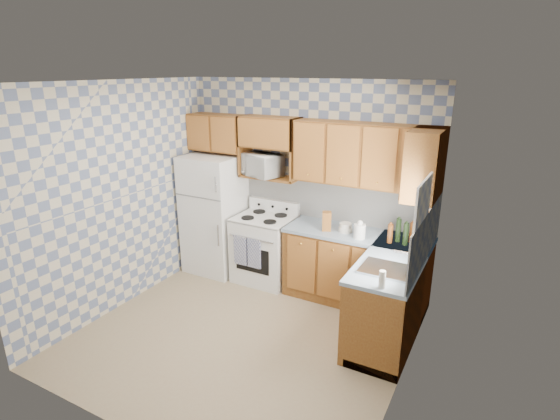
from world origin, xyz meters
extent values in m
plane|color=#8C7456|center=(0.00, 0.00, 0.00)|extent=(3.40, 3.40, 0.00)
cube|color=slate|center=(0.00, 1.60, 1.35)|extent=(3.40, 0.02, 2.70)
cube|color=slate|center=(1.70, 0.00, 1.35)|extent=(0.02, 3.20, 2.70)
cube|color=silver|center=(0.40, 1.59, 1.20)|extent=(2.60, 0.02, 0.56)
cube|color=silver|center=(1.69, 0.80, 1.20)|extent=(0.02, 1.60, 0.56)
cube|color=white|center=(-1.27, 1.25, 0.84)|extent=(0.75, 0.70, 1.68)
cube|color=white|center=(-0.47, 1.28, 0.45)|extent=(0.76, 0.65, 0.90)
cube|color=silver|center=(-0.47, 1.28, 0.91)|extent=(0.76, 0.65, 0.02)
cube|color=white|center=(-0.47, 1.55, 1.00)|extent=(0.76, 0.08, 0.17)
cube|color=navy|center=(-0.64, 0.93, 0.53)|extent=(0.19, 0.02, 0.40)
cube|color=navy|center=(-0.43, 0.93, 0.53)|extent=(0.19, 0.02, 0.40)
cube|color=#5F2E12|center=(0.82, 1.30, 0.44)|extent=(1.75, 0.60, 0.88)
cube|color=#5F2E12|center=(1.40, 0.80, 0.44)|extent=(0.60, 1.60, 0.88)
cube|color=gray|center=(0.82, 1.30, 0.90)|extent=(1.77, 0.63, 0.04)
cube|color=gray|center=(1.40, 0.80, 0.90)|extent=(0.63, 1.60, 0.04)
cube|color=#5F2E12|center=(0.82, 1.44, 1.85)|extent=(1.75, 0.33, 0.74)
cube|color=#5F2E12|center=(-1.29, 1.44, 1.97)|extent=(0.82, 0.33, 0.50)
cube|color=#5F2E12|center=(1.53, 1.25, 1.85)|extent=(0.33, 0.70, 0.74)
cube|color=#5F2E12|center=(-0.47, 1.44, 1.44)|extent=(0.80, 0.33, 0.03)
imported|color=white|center=(-0.57, 1.39, 1.60)|extent=(0.62, 0.51, 0.29)
cube|color=#B7B7BC|center=(1.40, 0.45, 0.93)|extent=(0.48, 0.40, 0.03)
cube|color=silver|center=(1.69, 0.45, 1.45)|extent=(0.02, 0.66, 0.86)
cylinder|color=black|center=(1.31, 1.26, 1.06)|extent=(0.06, 0.06, 0.27)
cylinder|color=black|center=(1.41, 1.20, 1.05)|extent=(0.06, 0.06, 0.26)
cylinder|color=#5F2F11|center=(1.46, 1.30, 1.04)|extent=(0.06, 0.06, 0.24)
cylinder|color=#5F2F11|center=(1.24, 1.18, 1.03)|extent=(0.06, 0.06, 0.22)
cube|color=brown|center=(0.45, 1.21, 1.04)|extent=(0.14, 0.14, 0.24)
cylinder|color=white|center=(0.90, 1.14, 1.01)|extent=(0.14, 0.14, 0.17)
cylinder|color=beige|center=(1.46, 0.07, 1.01)|extent=(0.06, 0.06, 0.17)
camera|label=1|loc=(2.33, -3.49, 2.83)|focal=28.00mm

